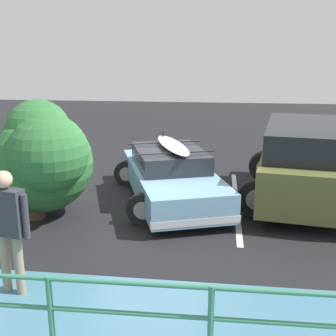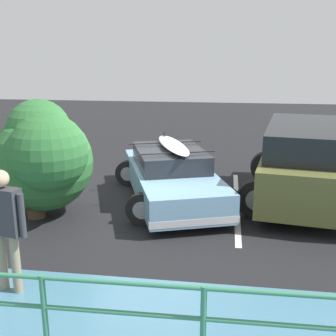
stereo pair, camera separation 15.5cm
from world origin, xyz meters
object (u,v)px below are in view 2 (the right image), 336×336
Objects in this scene: suv_car at (305,162)px; bush_near_left at (42,157)px; sedan_car at (171,176)px; person_bystander at (5,220)px.

bush_near_left reaches higher than suv_car.
sedan_car is 4.70m from person_bystander.
suv_car is 2.64× the size of person_bystander.
suv_car reaches higher than sedan_car.
suv_car is 6.75m from person_bystander.
suv_car is at bearing -136.30° from person_bystander.
suv_car is (-3.09, -0.34, 0.36)m from sedan_car.
suv_car is 5.89m from bush_near_left.
sedan_car is at bearing -149.43° from bush_near_left.
suv_car is at bearing -173.70° from sedan_car.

